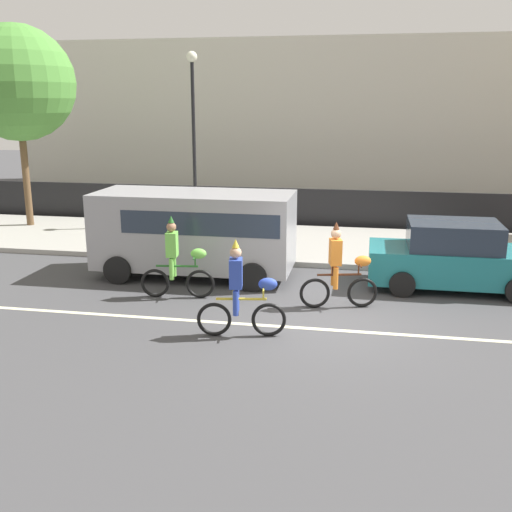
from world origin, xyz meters
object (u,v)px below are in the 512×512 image
parked_car_teal (455,257)px  parade_cyclist_cobalt (242,294)px  parked_van_grey (197,228)px  street_lamp_post (193,114)px  parade_cyclist_orange (340,271)px  parade_cyclist_lime (178,262)px

parked_car_teal → parade_cyclist_cobalt: bearing=-138.4°
parked_van_grey → street_lamp_post: 6.43m
parade_cyclist_orange → parked_van_grey: size_ratio=0.38×
parade_cyclist_lime → street_lamp_post: street_lamp_post is taller
parade_cyclist_lime → parked_car_teal: parade_cyclist_lime is taller
parade_cyclist_cobalt → street_lamp_post: 10.56m
parked_car_teal → street_lamp_post: street_lamp_post is taller
parade_cyclist_orange → parked_car_teal: parade_cyclist_orange is taller
parade_cyclist_cobalt → parked_car_teal: bearing=41.6°
parade_cyclist_cobalt → parade_cyclist_orange: size_ratio=1.00×
parade_cyclist_lime → parked_car_teal: 6.59m
parade_cyclist_cobalt → parked_car_teal: size_ratio=0.47×
parked_van_grey → parked_car_teal: 6.37m
parade_cyclist_lime → parade_cyclist_orange: size_ratio=1.00×
parade_cyclist_cobalt → parked_car_teal: (4.39, 3.90, -0.06)m
parked_van_grey → parade_cyclist_cobalt: bearing=-62.8°
parade_cyclist_orange → parked_car_teal: (2.64, 1.89, -0.06)m
parked_van_grey → street_lamp_post: size_ratio=0.85×
parade_cyclist_cobalt → parade_cyclist_orange: bearing=49.0°
parade_cyclist_orange → parked_car_teal: size_ratio=0.47×
parade_cyclist_cobalt → parked_van_grey: size_ratio=0.38×
parade_cyclist_cobalt → parade_cyclist_orange: 2.67m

